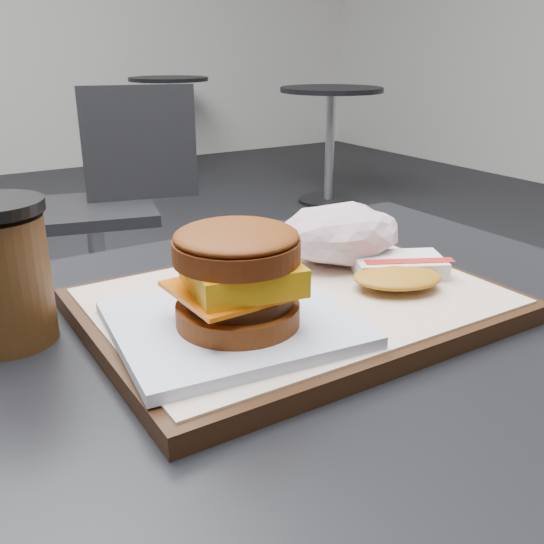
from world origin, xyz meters
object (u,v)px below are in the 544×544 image
(breakfast_sandwich, at_px, (236,288))
(crumpled_wrapper, at_px, (341,234))
(customer_table, at_px, (283,491))
(hash_brown, at_px, (398,271))
(serving_tray, at_px, (296,304))
(coffee_cup, at_px, (2,275))
(neighbor_chair, at_px, (110,194))

(breakfast_sandwich, distance_m, crumpled_wrapper, 0.20)
(customer_table, xyz_separation_m, hash_brown, (0.13, -0.01, 0.22))
(serving_tray, distance_m, coffee_cup, 0.26)
(customer_table, bearing_deg, coffee_cup, 154.13)
(coffee_cup, relative_size, neighbor_chair, 0.14)
(breakfast_sandwich, height_order, neighbor_chair, breakfast_sandwich)
(serving_tray, bearing_deg, breakfast_sandwich, -155.24)
(serving_tray, height_order, coffee_cup, coffee_cup)
(crumpled_wrapper, bearing_deg, breakfast_sandwich, -152.43)
(crumpled_wrapper, relative_size, coffee_cup, 1.09)
(serving_tray, distance_m, crumpled_wrapper, 0.12)
(serving_tray, xyz_separation_m, hash_brown, (0.11, -0.02, 0.02))
(customer_table, relative_size, hash_brown, 5.95)
(breakfast_sandwich, xyz_separation_m, neighbor_chair, (0.42, 1.69, -0.32))
(customer_table, bearing_deg, hash_brown, -2.43)
(breakfast_sandwich, bearing_deg, hash_brown, 4.84)
(serving_tray, relative_size, neighbor_chair, 0.43)
(neighbor_chair, bearing_deg, breakfast_sandwich, -103.97)
(customer_table, distance_m, neighbor_chair, 1.71)
(hash_brown, bearing_deg, customer_table, 177.57)
(customer_table, relative_size, breakfast_sandwich, 3.86)
(breakfast_sandwich, relative_size, neighbor_chair, 0.24)
(breakfast_sandwich, distance_m, neighbor_chair, 1.77)
(hash_brown, bearing_deg, coffee_cup, 162.44)
(hash_brown, distance_m, coffee_cup, 0.36)
(coffee_cup, bearing_deg, serving_tray, -19.77)
(breakfast_sandwich, height_order, coffee_cup, coffee_cup)
(customer_table, relative_size, serving_tray, 2.11)
(breakfast_sandwich, bearing_deg, customer_table, 19.86)
(customer_table, height_order, neighbor_chair, neighbor_chair)
(coffee_cup, bearing_deg, customer_table, -25.87)
(crumpled_wrapper, height_order, neighbor_chair, neighbor_chair)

